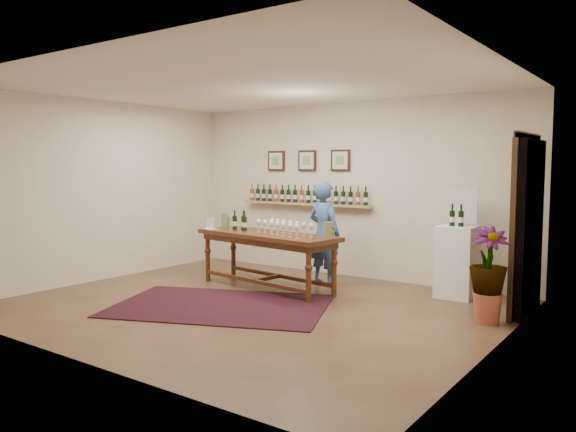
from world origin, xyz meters
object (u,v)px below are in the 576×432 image
Objects in this scene: display_pedestal at (457,262)px; person at (324,233)px; potted_plant at (488,275)px; tasting_table at (267,241)px.

person is at bearing -168.80° from display_pedestal.
potted_plant is at bearing -56.01° from display_pedestal.
potted_plant is (0.72, -1.06, 0.06)m from display_pedestal.
display_pedestal is at bearing 31.52° from tasting_table.
tasting_table is 0.89m from person.
person reaches higher than tasting_table.
display_pedestal reaches higher than potted_plant.
potted_plant is at bearing 176.72° from person.
tasting_table is at bearing 62.34° from person.
tasting_table is 2.44× the size of display_pedestal.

